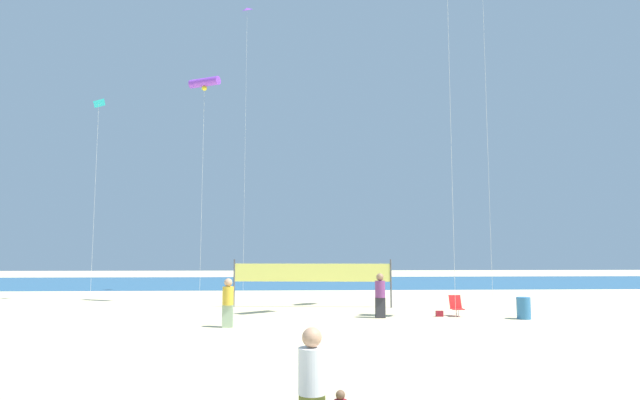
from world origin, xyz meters
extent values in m
plane|color=beige|center=(0.00, 0.00, 0.00)|extent=(120.00, 120.00, 0.00)
cube|color=#28608C|center=(0.00, 30.76, 0.00)|extent=(120.00, 20.00, 0.01)
cylinder|color=white|center=(-1.72, -9.30, 1.10)|extent=(0.39, 0.39, 0.64)
sphere|color=tan|center=(-1.72, -9.30, 1.56)|extent=(0.29, 0.29, 0.29)
sphere|color=brown|center=(-1.31, -9.26, 0.75)|extent=(0.14, 0.14, 0.14)
cube|color=#2D2D33|center=(1.63, 5.12, 0.42)|extent=(0.41, 0.24, 0.85)
cylinder|color=#7A3872|center=(1.63, 5.12, 1.20)|extent=(0.43, 0.43, 0.70)
sphere|color=#997051|center=(1.63, 5.12, 1.71)|extent=(0.31, 0.31, 0.31)
cube|color=#99B28C|center=(-4.45, 2.69, 0.41)|extent=(0.39, 0.23, 0.82)
cylinder|color=gold|center=(-4.45, 2.69, 1.15)|extent=(0.41, 0.41, 0.67)
sphere|color=tan|center=(-4.45, 2.69, 1.64)|extent=(0.30, 0.30, 0.30)
cube|color=red|center=(5.03, 5.44, 0.32)|extent=(0.52, 0.48, 0.03)
cube|color=red|center=(5.03, 5.73, 0.60)|extent=(0.52, 0.23, 0.57)
cylinder|color=silver|center=(5.03, 5.30, 0.16)|extent=(0.03, 0.03, 0.32)
cylinder|color=silver|center=(5.03, 5.58, 0.16)|extent=(0.03, 0.03, 0.32)
cylinder|color=teal|center=(7.52, 4.47, 0.45)|extent=(0.56, 0.56, 0.90)
cylinder|color=#4C4C51|center=(-5.06, 9.81, 1.20)|extent=(0.08, 0.08, 2.40)
cylinder|color=#4C4C51|center=(2.84, 9.10, 1.20)|extent=(0.08, 0.08, 2.40)
cube|color=#EAE566|center=(-1.11, 9.45, 1.73)|extent=(7.90, 0.73, 0.90)
cube|color=maroon|center=(4.25, 5.46, 0.12)|extent=(0.31, 0.15, 0.25)
cylinder|color=silver|center=(4.54, 4.13, 8.00)|extent=(0.01, 0.01, 16.01)
cylinder|color=silver|center=(-5.43, 18.07, 9.84)|extent=(0.01, 0.01, 19.69)
pyramid|color=purple|center=(-5.44, 18.04, 19.76)|extent=(0.83, 0.83, 0.42)
cylinder|color=silver|center=(-7.07, 11.35, 6.09)|extent=(0.01, 0.01, 12.18)
cylinder|color=purple|center=(-7.07, 11.35, 12.18)|extent=(1.86, 1.21, 0.48)
sphere|color=yellow|center=(-7.07, 11.35, 11.84)|extent=(0.29, 0.29, 0.29)
cylinder|color=silver|center=(-13.41, 12.95, 5.67)|extent=(0.01, 0.01, 11.34)
pyramid|color=#26BFCC|center=(-13.44, 12.97, 11.41)|extent=(0.83, 0.84, 0.47)
cylinder|color=silver|center=(7.43, 7.60, 8.62)|extent=(0.01, 0.01, 17.25)
camera|label=1|loc=(-1.97, -16.83, 2.78)|focal=28.96mm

